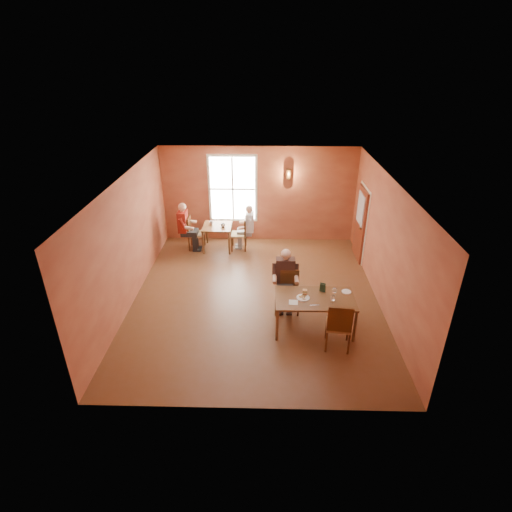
{
  "coord_description": "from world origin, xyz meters",
  "views": [
    {
      "loc": [
        0.22,
        -8.41,
        5.46
      ],
      "look_at": [
        0.0,
        0.2,
        1.05
      ],
      "focal_mm": 28.0,
      "sensor_mm": 36.0,
      "label": 1
    }
  ],
  "objects_px": {
    "chair_empty": "(339,324)",
    "second_table": "(218,237)",
    "chair_diner_main": "(289,293)",
    "diner_maroon": "(195,226)",
    "chair_diner_white": "(239,234)",
    "main_table": "(314,313)",
    "diner_white": "(240,229)",
    "chair_diner_maroon": "(196,233)",
    "diner_main": "(290,286)"
  },
  "relations": [
    {
      "from": "diner_maroon",
      "to": "chair_diner_main",
      "type": "bearing_deg",
      "value": 39.32
    },
    {
      "from": "diner_main",
      "to": "chair_diner_maroon",
      "type": "relative_size",
      "value": 1.37
    },
    {
      "from": "second_table",
      "to": "chair_diner_maroon",
      "type": "xyz_separation_m",
      "value": [
        -0.65,
        0.0,
        0.14
      ]
    },
    {
      "from": "diner_main",
      "to": "second_table",
      "type": "relative_size",
      "value": 1.66
    },
    {
      "from": "main_table",
      "to": "chair_empty",
      "type": "height_order",
      "value": "chair_empty"
    },
    {
      "from": "chair_diner_main",
      "to": "diner_main",
      "type": "relative_size",
      "value": 0.69
    },
    {
      "from": "main_table",
      "to": "diner_main",
      "type": "distance_m",
      "value": 0.86
    },
    {
      "from": "diner_maroon",
      "to": "second_table",
      "type": "bearing_deg",
      "value": 90.0
    },
    {
      "from": "chair_empty",
      "to": "second_table",
      "type": "bearing_deg",
      "value": 130.55
    },
    {
      "from": "chair_diner_main",
      "to": "chair_empty",
      "type": "xyz_separation_m",
      "value": [
        0.93,
        -1.24,
        0.06
      ]
    },
    {
      "from": "diner_main",
      "to": "second_table",
      "type": "distance_m",
      "value": 3.93
    },
    {
      "from": "diner_white",
      "to": "diner_maroon",
      "type": "relative_size",
      "value": 0.92
    },
    {
      "from": "chair_diner_main",
      "to": "main_table",
      "type": "bearing_deg",
      "value": 127.57
    },
    {
      "from": "diner_main",
      "to": "chair_diner_white",
      "type": "bearing_deg",
      "value": -67.48
    },
    {
      "from": "second_table",
      "to": "diner_white",
      "type": "xyz_separation_m",
      "value": [
        0.68,
        0.0,
        0.29
      ]
    },
    {
      "from": "chair_diner_main",
      "to": "chair_diner_maroon",
      "type": "relative_size",
      "value": 0.95
    },
    {
      "from": "diner_white",
      "to": "chair_diner_maroon",
      "type": "relative_size",
      "value": 1.29
    },
    {
      "from": "chair_empty",
      "to": "chair_diner_white",
      "type": "distance_m",
      "value": 5.12
    },
    {
      "from": "diner_main",
      "to": "diner_white",
      "type": "bearing_deg",
      "value": -67.92
    },
    {
      "from": "chair_empty",
      "to": "chair_diner_white",
      "type": "bearing_deg",
      "value": 124.44
    },
    {
      "from": "diner_white",
      "to": "diner_maroon",
      "type": "height_order",
      "value": "diner_maroon"
    },
    {
      "from": "diner_maroon",
      "to": "chair_empty",
      "type": "bearing_deg",
      "value": 38.65
    },
    {
      "from": "main_table",
      "to": "chair_diner_main",
      "type": "relative_size",
      "value": 1.71
    },
    {
      "from": "chair_diner_main",
      "to": "diner_maroon",
      "type": "relative_size",
      "value": 0.68
    },
    {
      "from": "chair_empty",
      "to": "chair_diner_white",
      "type": "relative_size",
      "value": 1.08
    },
    {
      "from": "main_table",
      "to": "diner_maroon",
      "type": "height_order",
      "value": "diner_maroon"
    },
    {
      "from": "main_table",
      "to": "chair_empty",
      "type": "bearing_deg",
      "value": -54.02
    },
    {
      "from": "main_table",
      "to": "chair_diner_white",
      "type": "distance_m",
      "value": 4.4
    },
    {
      "from": "diner_main",
      "to": "diner_white",
      "type": "relative_size",
      "value": 1.07
    },
    {
      "from": "diner_main",
      "to": "chair_diner_white",
      "type": "height_order",
      "value": "diner_main"
    },
    {
      "from": "main_table",
      "to": "diner_maroon",
      "type": "xyz_separation_m",
      "value": [
        -3.22,
        3.97,
        0.33
      ]
    },
    {
      "from": "diner_main",
      "to": "chair_diner_main",
      "type": "bearing_deg",
      "value": -90.0
    },
    {
      "from": "diner_main",
      "to": "diner_maroon",
      "type": "distance_m",
      "value": 4.31
    },
    {
      "from": "diner_white",
      "to": "chair_diner_maroon",
      "type": "xyz_separation_m",
      "value": [
        -1.33,
        0.0,
        -0.15
      ]
    },
    {
      "from": "chair_diner_white",
      "to": "main_table",
      "type": "bearing_deg",
      "value": -154.56
    },
    {
      "from": "main_table",
      "to": "diner_main",
      "type": "relative_size",
      "value": 1.19
    },
    {
      "from": "main_table",
      "to": "chair_empty",
      "type": "xyz_separation_m",
      "value": [
        0.43,
        -0.59,
        0.15
      ]
    },
    {
      "from": "chair_diner_main",
      "to": "chair_diner_white",
      "type": "xyz_separation_m",
      "value": [
        -1.39,
        3.32,
        0.02
      ]
    },
    {
      "from": "diner_main",
      "to": "chair_diner_maroon",
      "type": "height_order",
      "value": "diner_main"
    },
    {
      "from": "chair_diner_white",
      "to": "second_table",
      "type": "bearing_deg",
      "value": 90.0
    },
    {
      "from": "chair_diner_main",
      "to": "chair_diner_white",
      "type": "relative_size",
      "value": 0.97
    },
    {
      "from": "chair_diner_main",
      "to": "diner_maroon",
      "type": "height_order",
      "value": "diner_maroon"
    },
    {
      "from": "diner_main",
      "to": "diner_maroon",
      "type": "bearing_deg",
      "value": -50.93
    },
    {
      "from": "diner_main",
      "to": "chair_diner_white",
      "type": "relative_size",
      "value": 1.4
    },
    {
      "from": "chair_diner_maroon",
      "to": "main_table",
      "type": "bearing_deg",
      "value": 38.78
    },
    {
      "from": "diner_main",
      "to": "chair_diner_white",
      "type": "distance_m",
      "value": 3.63
    },
    {
      "from": "second_table",
      "to": "diner_maroon",
      "type": "distance_m",
      "value": 0.77
    },
    {
      "from": "chair_empty",
      "to": "chair_diner_white",
      "type": "xyz_separation_m",
      "value": [
        -2.32,
        4.56,
        -0.04
      ]
    },
    {
      "from": "diner_main",
      "to": "diner_white",
      "type": "xyz_separation_m",
      "value": [
        -1.36,
        3.35,
        -0.04
      ]
    },
    {
      "from": "chair_diner_white",
      "to": "diner_white",
      "type": "bearing_deg",
      "value": -90.0
    }
  ]
}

